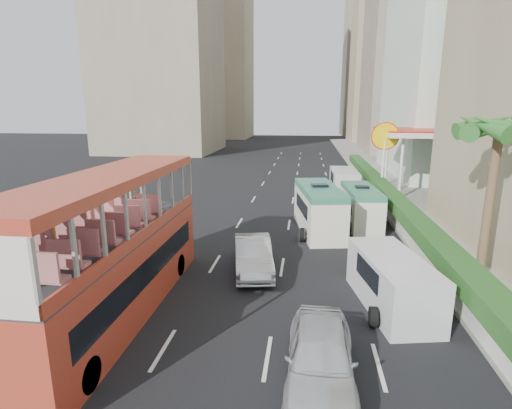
% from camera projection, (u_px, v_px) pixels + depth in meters
% --- Properties ---
extents(ground_plane, '(200.00, 200.00, 0.00)m').
position_uv_depth(ground_plane, '(285.00, 323.00, 13.67)').
color(ground_plane, black).
rests_on(ground_plane, ground).
extents(double_decker_bus, '(2.50, 11.00, 5.06)m').
position_uv_depth(double_decker_bus, '(113.00, 246.00, 13.81)').
color(double_decker_bus, '#B83A25').
rests_on(double_decker_bus, ground).
extents(car_silver_lane_a, '(2.42, 4.78, 1.50)m').
position_uv_depth(car_silver_lane_a, '(253.00, 271.00, 18.14)').
color(car_silver_lane_a, silver).
rests_on(car_silver_lane_a, ground).
extents(car_silver_lane_b, '(1.93, 4.58, 1.55)m').
position_uv_depth(car_silver_lane_b, '(319.00, 382.00, 10.74)').
color(car_silver_lane_b, silver).
rests_on(car_silver_lane_b, ground).
extents(van_asset, '(2.58, 4.46, 1.17)m').
position_uv_depth(van_asset, '(317.00, 204.00, 30.77)').
color(van_asset, silver).
rests_on(van_asset, ground).
extents(minibus_near, '(3.06, 6.41, 2.73)m').
position_uv_depth(minibus_near, '(319.00, 209.00, 23.67)').
color(minibus_near, silver).
rests_on(minibus_near, ground).
extents(minibus_far, '(2.18, 5.46, 2.37)m').
position_uv_depth(minibus_far, '(361.00, 206.00, 25.08)').
color(minibus_far, silver).
rests_on(minibus_far, ground).
extents(panel_van_near, '(2.81, 5.10, 1.93)m').
position_uv_depth(panel_van_near, '(392.00, 282.00, 14.65)').
color(panel_van_near, silver).
rests_on(panel_van_near, ground).
extents(panel_van_far, '(2.20, 5.20, 2.06)m').
position_uv_depth(panel_van_far, '(344.00, 182.00, 34.43)').
color(panel_van_far, silver).
rests_on(panel_van_far, ground).
extents(sidewalk, '(6.00, 120.00, 0.18)m').
position_uv_depth(sidewalk, '(398.00, 188.00, 36.67)').
color(sidewalk, '#99968C').
rests_on(sidewalk, ground).
extents(kerb_wall, '(0.30, 44.00, 1.00)m').
position_uv_depth(kerb_wall, '(391.00, 210.00, 26.26)').
color(kerb_wall, silver).
rests_on(kerb_wall, sidewalk).
extents(hedge, '(1.10, 44.00, 0.70)m').
position_uv_depth(hedge, '(392.00, 197.00, 26.06)').
color(hedge, '#2D6626').
rests_on(hedge, kerb_wall).
extents(palm_tree, '(0.36, 0.36, 6.40)m').
position_uv_depth(palm_tree, '(489.00, 207.00, 15.79)').
color(palm_tree, brown).
rests_on(palm_tree, sidewalk).
extents(shell_station, '(6.50, 8.00, 5.50)m').
position_uv_depth(shell_station, '(418.00, 162.00, 34.00)').
color(shell_station, silver).
rests_on(shell_station, ground).
extents(tower_far_a, '(14.00, 14.00, 44.00)m').
position_uv_depth(tower_far_a, '(387.00, 38.00, 85.56)').
color(tower_far_a, tan).
rests_on(tower_far_a, ground).
extents(tower_far_b, '(14.00, 14.00, 40.00)m').
position_uv_depth(tower_far_b, '(371.00, 60.00, 107.25)').
color(tower_far_b, gray).
rests_on(tower_far_b, ground).
extents(tower_left_b, '(16.00, 16.00, 46.00)m').
position_uv_depth(tower_left_b, '(217.00, 43.00, 97.80)').
color(tower_left_b, tan).
rests_on(tower_left_b, ground).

